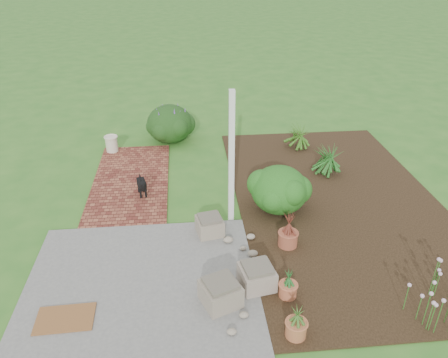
{
  "coord_description": "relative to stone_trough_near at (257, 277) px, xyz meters",
  "views": [
    {
      "loc": [
        -0.49,
        -6.69,
        4.62
      ],
      "look_at": [
        0.2,
        0.4,
        0.7
      ],
      "focal_mm": 35.0,
      "sensor_mm": 36.0,
      "label": 1
    }
  ],
  "objects": [
    {
      "name": "veranda_post",
      "position": [
        -0.18,
        1.87,
        1.05
      ],
      "size": [
        0.1,
        0.1,
        2.5
      ],
      "primitive_type": "cube",
      "color": "white",
      "rests_on": "ground"
    },
    {
      "name": "agapanthus_clump_back",
      "position": [
        2.13,
        3.46,
        0.22
      ],
      "size": [
        1.06,
        1.06,
        0.78
      ],
      "primitive_type": null,
      "rotation": [
        0.0,
        0.0,
        -0.26
      ],
      "color": "#184212",
      "rests_on": "garden_bed"
    },
    {
      "name": "ground",
      "position": [
        -0.48,
        1.77,
        -0.2
      ],
      "size": [
        80.0,
        80.0,
        0.0
      ],
      "primitive_type": "plane",
      "color": "#2D6921",
      "rests_on": "ground"
    },
    {
      "name": "garden_bed",
      "position": [
        2.02,
        2.27,
        -0.19
      ],
      "size": [
        4.0,
        7.0,
        0.03
      ],
      "primitive_type": "cube",
      "color": "black",
      "rests_on": "ground"
    },
    {
      "name": "terracotta_pot_small_right",
      "position": [
        0.36,
        -0.98,
        -0.05
      ],
      "size": [
        0.31,
        0.31,
        0.23
      ],
      "primitive_type": "cylinder",
      "rotation": [
        0.0,
        0.0,
        0.15
      ],
      "color": "#A65E38",
      "rests_on": "garden_bed"
    },
    {
      "name": "terracotta_pot_bronze",
      "position": [
        0.69,
        0.94,
        -0.04
      ],
      "size": [
        0.35,
        0.35,
        0.26
      ],
      "primitive_type": "cylinder",
      "rotation": [
        0.0,
        0.0,
        -0.08
      ],
      "color": "brown",
      "rests_on": "garden_bed"
    },
    {
      "name": "pink_flower_patch",
      "position": [
        2.44,
        -0.84,
        0.16
      ],
      "size": [
        1.33,
        1.33,
        0.67
      ],
      "primitive_type": null,
      "rotation": [
        0.0,
        0.0,
        0.35
      ],
      "color": "#113D0F",
      "rests_on": "garden_bed"
    },
    {
      "name": "stone_trough_mid",
      "position": [
        -0.57,
        -0.3,
        0.01
      ],
      "size": [
        0.65,
        0.65,
        0.33
      ],
      "primitive_type": "cube",
      "rotation": [
        0.0,
        0.0,
        0.37
      ],
      "color": "slate",
      "rests_on": "concrete_patio"
    },
    {
      "name": "evergreen_shrub",
      "position": [
        0.77,
        2.08,
        0.29
      ],
      "size": [
        1.25,
        1.25,
        0.91
      ],
      "primitive_type": "ellipsoid",
      "rotation": [
        0.0,
        0.0,
        -0.18
      ],
      "color": "#173A10",
      "rests_on": "garden_bed"
    },
    {
      "name": "black_dog",
      "position": [
        -1.88,
        2.83,
        0.1
      ],
      "size": [
        0.23,
        0.5,
        0.44
      ],
      "rotation": [
        0.0,
        0.0,
        0.23
      ],
      "color": "black",
      "rests_on": "brick_path"
    },
    {
      "name": "purple_flowering_bush",
      "position": [
        -1.34,
        5.65,
        0.29
      ],
      "size": [
        1.54,
        1.54,
        0.99
      ],
      "primitive_type": "ellipsoid",
      "rotation": [
        0.0,
        0.0,
        -0.43
      ],
      "color": "black",
      "rests_on": "ground"
    },
    {
      "name": "terracotta_pot_small_left",
      "position": [
        0.42,
        -0.25,
        -0.06
      ],
      "size": [
        0.34,
        0.34,
        0.22
      ],
      "primitive_type": "cylinder",
      "rotation": [
        0.0,
        0.0,
        -0.42
      ],
      "color": "#AD5C3A",
      "rests_on": "garden_bed"
    },
    {
      "name": "agapanthus_clump_front",
      "position": [
        1.82,
        4.81,
        0.2
      ],
      "size": [
        0.87,
        0.87,
        0.74
      ],
      "primitive_type": null,
      "rotation": [
        0.0,
        0.0,
        0.06
      ],
      "color": "#11420F",
      "rests_on": "garden_bed"
    },
    {
      "name": "concrete_patio",
      "position": [
        -1.73,
        0.02,
        -0.18
      ],
      "size": [
        3.5,
        3.5,
        0.04
      ],
      "primitive_type": "cube",
      "color": "slate",
      "rests_on": "ground"
    },
    {
      "name": "coir_doormat",
      "position": [
        -2.73,
        -0.41,
        -0.15
      ],
      "size": [
        0.8,
        0.53,
        0.02
      ],
      "primitive_type": "cube",
      "rotation": [
        0.0,
        0.0,
        0.03
      ],
      "color": "brown",
      "rests_on": "concrete_patio"
    },
    {
      "name": "cream_ceramic_urn",
      "position": [
        -2.76,
        5.06,
        0.03
      ],
      "size": [
        0.35,
        0.35,
        0.38
      ],
      "primitive_type": "cylinder",
      "rotation": [
        0.0,
        0.0,
        0.25
      ],
      "color": "beige",
      "rests_on": "brick_path"
    },
    {
      "name": "stone_trough_far",
      "position": [
        -0.61,
        1.41,
        -0.01
      ],
      "size": [
        0.52,
        0.52,
        0.29
      ],
      "primitive_type": "cube",
      "rotation": [
        0.0,
        0.0,
        0.2
      ],
      "color": "gray",
      "rests_on": "concrete_patio"
    },
    {
      "name": "brick_path",
      "position": [
        -2.18,
        3.52,
        -0.18
      ],
      "size": [
        1.6,
        3.5,
        0.04
      ],
      "primitive_type": "cube",
      "color": "#5A231C",
      "rests_on": "ground"
    },
    {
      "name": "stone_trough_near",
      "position": [
        0.0,
        0.0,
        0.0
      ],
      "size": [
        0.56,
        0.56,
        0.32
      ],
      "primitive_type": "cube",
      "rotation": [
        0.0,
        0.0,
        0.18
      ],
      "color": "#796E5E",
      "rests_on": "concrete_patio"
    }
  ]
}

